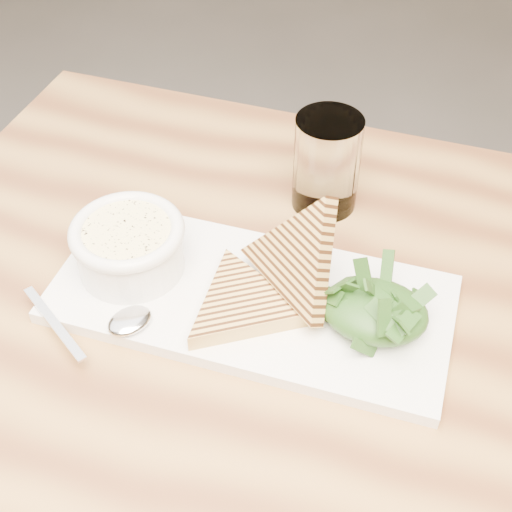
% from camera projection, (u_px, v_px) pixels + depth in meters
% --- Properties ---
extents(table_top, '(1.13, 0.79, 0.04)m').
position_uv_depth(table_top, '(372.00, 359.00, 0.71)').
color(table_top, '#9F7139').
rests_on(table_top, ground).
extents(table_leg_bl, '(0.06, 0.06, 0.74)m').
position_uv_depth(table_leg_bl, '(101.00, 297.00, 1.29)').
color(table_leg_bl, '#9F7139').
rests_on(table_leg_bl, ground).
extents(platter, '(0.41, 0.20, 0.01)m').
position_uv_depth(platter, '(251.00, 299.00, 0.73)').
color(platter, white).
rests_on(platter, table_top).
extents(soup_bowl, '(0.11, 0.11, 0.04)m').
position_uv_depth(soup_bowl, '(130.00, 252.00, 0.73)').
color(soup_bowl, white).
rests_on(soup_bowl, platter).
extents(soup, '(0.09, 0.09, 0.01)m').
position_uv_depth(soup, '(127.00, 232.00, 0.71)').
color(soup, '#FEEF9D').
rests_on(soup, soup_bowl).
extents(bowl_rim, '(0.12, 0.12, 0.01)m').
position_uv_depth(bowl_rim, '(127.00, 231.00, 0.71)').
color(bowl_rim, white).
rests_on(bowl_rim, soup_bowl).
extents(sandwich_flat, '(0.20, 0.20, 0.02)m').
position_uv_depth(sandwich_flat, '(243.00, 305.00, 0.70)').
color(sandwich_flat, tan).
rests_on(sandwich_flat, platter).
extents(sandwich_lean, '(0.20, 0.20, 0.16)m').
position_uv_depth(sandwich_lean, '(297.00, 258.00, 0.69)').
color(sandwich_lean, tan).
rests_on(sandwich_lean, sandwich_flat).
extents(salad_base, '(0.10, 0.08, 0.04)m').
position_uv_depth(salad_base, '(375.00, 311.00, 0.68)').
color(salad_base, '#13350C').
rests_on(salad_base, platter).
extents(arugula_pile, '(0.11, 0.10, 0.05)m').
position_uv_depth(arugula_pile, '(376.00, 306.00, 0.67)').
color(arugula_pile, '#315722').
rests_on(arugula_pile, platter).
extents(spoon_bowl, '(0.05, 0.06, 0.01)m').
position_uv_depth(spoon_bowl, '(130.00, 321.00, 0.69)').
color(spoon_bowl, silver).
rests_on(spoon_bowl, platter).
extents(spoon_handle, '(0.10, 0.07, 0.00)m').
position_uv_depth(spoon_handle, '(54.00, 323.00, 0.69)').
color(spoon_handle, silver).
rests_on(spoon_handle, platter).
extents(glass_near, '(0.08, 0.08, 0.12)m').
position_uv_depth(glass_near, '(327.00, 163.00, 0.80)').
color(glass_near, white).
rests_on(glass_near, table_top).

